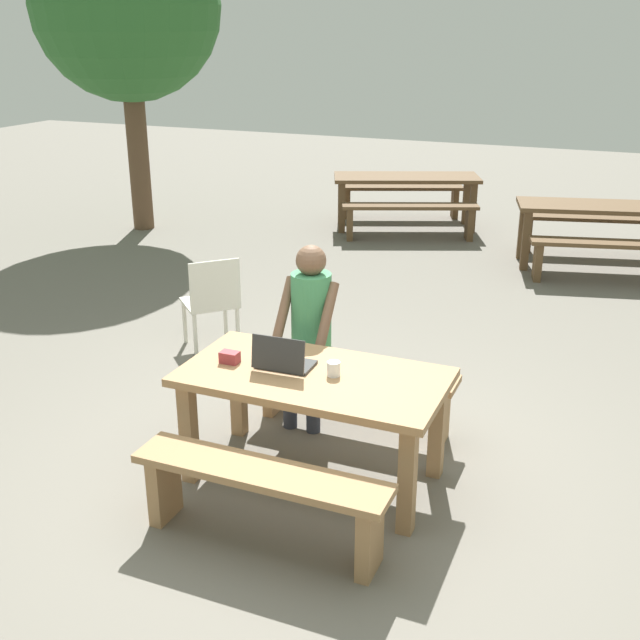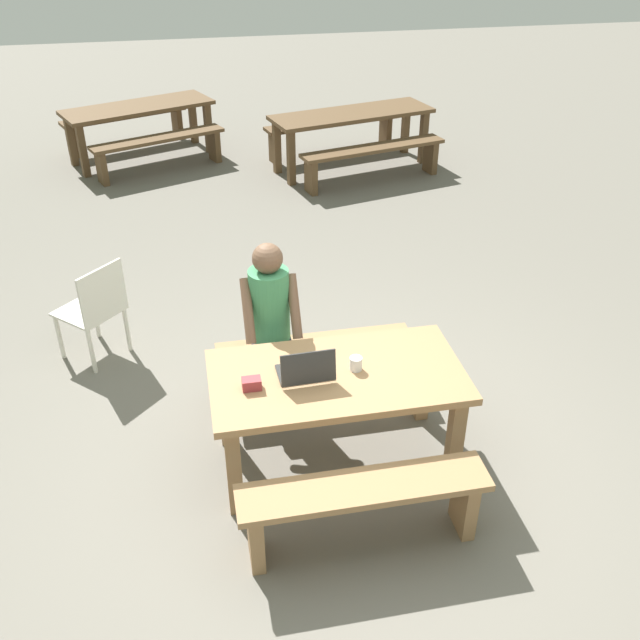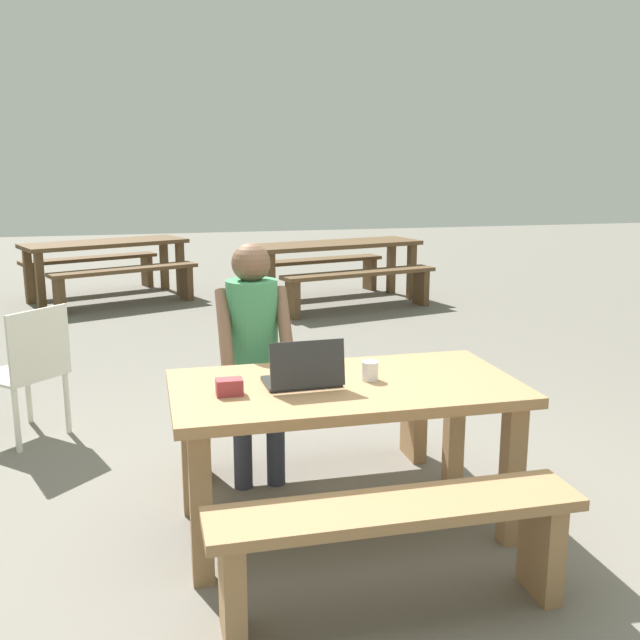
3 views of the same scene
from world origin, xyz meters
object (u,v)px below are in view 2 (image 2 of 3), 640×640
(small_pouch, at_px, (252,384))
(coffee_mug, at_px, (356,364))
(picnic_table_front, at_px, (337,388))
(picnic_table_rear, at_px, (139,114))
(laptop, at_px, (306,370))
(plastic_chair, at_px, (95,309))
(person_seated, at_px, (271,317))
(picnic_table_mid, at_px, (352,121))

(small_pouch, bearing_deg, coffee_mug, 6.06)
(small_pouch, bearing_deg, picnic_table_front, 5.55)
(picnic_table_rear, bearing_deg, coffee_mug, -99.26)
(coffee_mug, distance_m, picnic_table_rear, 6.61)
(small_pouch, bearing_deg, laptop, 7.52)
(laptop, bearing_deg, picnic_table_front, -179.94)
(picnic_table_front, distance_m, small_pouch, 0.57)
(picnic_table_front, bearing_deg, laptop, -177.88)
(picnic_table_front, distance_m, plastic_chair, 2.26)
(coffee_mug, height_order, person_seated, person_seated)
(person_seated, height_order, picnic_table_rear, person_seated)
(small_pouch, height_order, person_seated, person_seated)
(picnic_table_front, relative_size, coffee_mug, 17.89)
(picnic_table_mid, xyz_separation_m, picnic_table_rear, (-2.77, 0.91, -0.01))
(coffee_mug, xyz_separation_m, person_seated, (-0.45, 0.67, -0.01))
(laptop, xyz_separation_m, coffee_mug, (0.32, 0.03, -0.01))
(picnic_table_front, relative_size, picnic_table_rear, 0.76)
(picnic_table_rear, bearing_deg, person_seated, -102.09)
(laptop, bearing_deg, picnic_table_mid, -108.25)
(laptop, bearing_deg, coffee_mug, -177.57)
(laptop, relative_size, small_pouch, 3.01)
(coffee_mug, relative_size, plastic_chair, 0.11)
(person_seated, height_order, plastic_chair, person_seated)
(laptop, xyz_separation_m, picnic_table_rear, (-1.16, 6.46, -0.16))
(person_seated, bearing_deg, small_pouch, -106.38)
(person_seated, bearing_deg, plastic_chair, 146.00)
(laptop, bearing_deg, picnic_table_rear, -81.93)
(small_pouch, height_order, picnic_table_rear, small_pouch)
(small_pouch, distance_m, plastic_chair, 1.97)
(laptop, bearing_deg, person_seated, -81.76)
(picnic_table_mid, relative_size, picnic_table_rear, 1.07)
(coffee_mug, bearing_deg, person_seated, 123.90)
(picnic_table_rear, bearing_deg, picnic_table_front, -100.35)
(small_pouch, distance_m, picnic_table_rear, 6.56)
(picnic_table_front, distance_m, coffee_mug, 0.20)
(picnic_table_front, distance_m, picnic_table_rear, 6.60)
(person_seated, xyz_separation_m, picnic_table_rear, (-1.03, 5.77, -0.14))
(coffee_mug, xyz_separation_m, picnic_table_rear, (-1.48, 6.44, -0.15))
(laptop, xyz_separation_m, plastic_chair, (-1.43, 1.57, -0.32))
(plastic_chair, xyz_separation_m, picnic_table_rear, (0.27, 4.89, 0.17))
(plastic_chair, relative_size, picnic_table_mid, 0.38)
(small_pouch, height_order, plastic_chair, plastic_chair)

